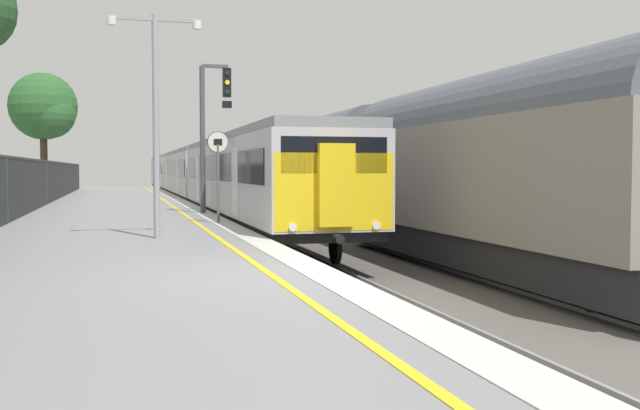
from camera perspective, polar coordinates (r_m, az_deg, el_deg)
ground at (r=11.61m, az=10.91°, el=-7.77°), size 17.40×110.00×1.21m
commuter_train_at_platform at (r=46.31m, az=-9.71°, el=2.45°), size 2.83×62.13×3.81m
freight_train_adjacent_track at (r=32.21m, az=0.04°, el=2.91°), size 2.60×44.67×4.71m
signal_gantry at (r=25.68m, az=-8.52°, el=6.50°), size 1.10×0.24×5.11m
speed_limit_sign at (r=20.78m, az=-7.93°, el=3.13°), size 0.59×0.08×2.57m
platform_lamp_mid at (r=16.47m, az=-12.64°, el=7.62°), size 2.00×0.20×4.85m
background_tree_right at (r=48.20m, az=-20.58°, el=7.01°), size 4.10×4.10×7.42m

